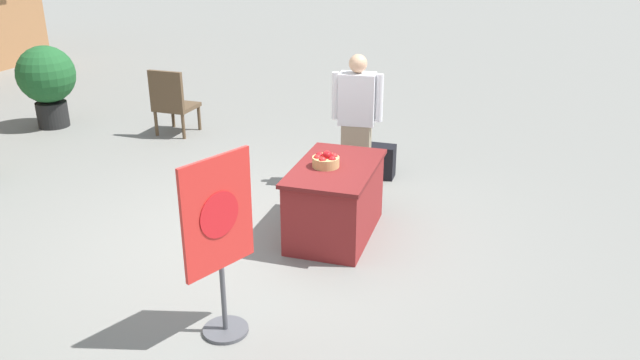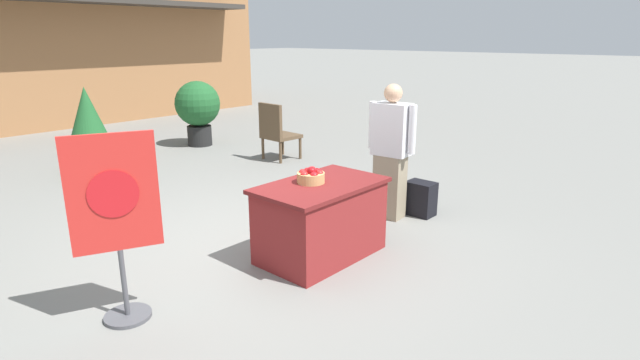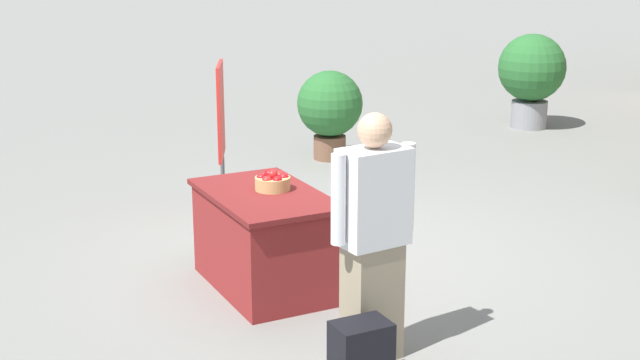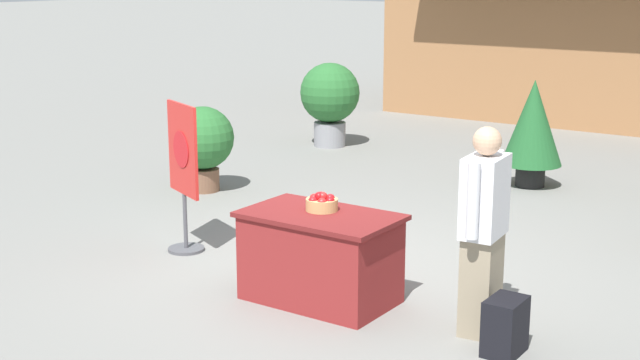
% 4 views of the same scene
% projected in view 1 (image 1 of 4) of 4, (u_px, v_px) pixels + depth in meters
% --- Properties ---
extents(ground_plane, '(120.00, 120.00, 0.00)m').
position_uv_depth(ground_plane, '(253.00, 241.00, 6.33)').
color(ground_plane, slate).
extents(display_table, '(1.28, 0.78, 0.76)m').
position_uv_depth(display_table, '(335.00, 201.00, 6.32)').
color(display_table, maroon).
rests_on(display_table, ground_plane).
extents(apple_basket, '(0.27, 0.27, 0.16)m').
position_uv_depth(apple_basket, '(326.00, 160.00, 6.14)').
color(apple_basket, tan).
rests_on(apple_basket, display_table).
extents(person_visitor, '(0.30, 0.61, 1.60)m').
position_uv_depth(person_visitor, '(357.00, 120.00, 7.43)').
color(person_visitor, gray).
rests_on(person_visitor, ground_plane).
extents(backpack, '(0.24, 0.34, 0.42)m').
position_uv_depth(backpack, '(381.00, 161.00, 7.86)').
color(backpack, black).
rests_on(backpack, ground_plane).
extents(poster_board, '(0.60, 0.36, 1.47)m').
position_uv_depth(poster_board, '(220.00, 239.00, 4.60)').
color(poster_board, '#4C4C51').
rests_on(poster_board, ground_plane).
extents(patio_chair, '(0.57, 0.57, 1.01)m').
position_uv_depth(patio_chair, '(172.00, 101.00, 9.34)').
color(patio_chair, brown).
rests_on(patio_chair, ground_plane).
extents(potted_plant_far_left, '(0.88, 0.88, 1.28)m').
position_uv_depth(potted_plant_far_left, '(47.00, 79.00, 9.65)').
color(potted_plant_far_left, black).
rests_on(potted_plant_far_left, ground_plane).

